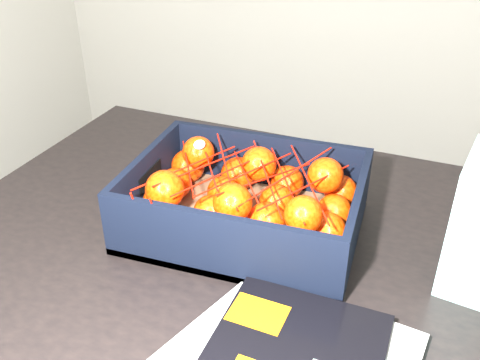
% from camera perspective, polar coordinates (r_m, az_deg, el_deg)
% --- Properties ---
extents(table, '(1.25, 0.88, 0.75)m').
position_cam_1_polar(table, '(0.92, 5.48, -12.56)').
color(table, black).
rests_on(table, ground).
extents(produce_crate, '(0.37, 0.28, 0.11)m').
position_cam_1_polar(produce_crate, '(0.89, 0.61, -3.23)').
color(produce_crate, brown).
rests_on(produce_crate, table).
extents(clementine_heap, '(0.35, 0.26, 0.11)m').
position_cam_1_polar(clementine_heap, '(0.88, 0.57, -2.14)').
color(clementine_heap, '#FF3605').
rests_on(clementine_heap, produce_crate).
extents(mesh_net, '(0.30, 0.25, 0.09)m').
position_cam_1_polar(mesh_net, '(0.85, -0.10, 0.40)').
color(mesh_net, '#BD1207').
rests_on(mesh_net, clementine_heap).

